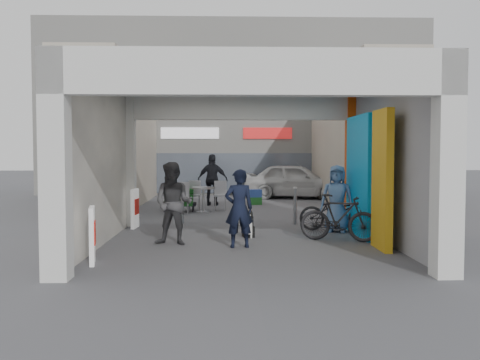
{
  "coord_description": "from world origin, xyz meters",
  "views": [
    {
      "loc": [
        -0.44,
        -12.14,
        1.95
      ],
      "look_at": [
        -0.06,
        1.0,
        1.26
      ],
      "focal_mm": 40.0,
      "sensor_mm": 36.0,
      "label": 1
    }
  ],
  "objects_px": {
    "bicycle_front": "(336,212)",
    "man_elderly": "(337,198)",
    "man_with_dog": "(239,208)",
    "man_back_turned": "(174,203)",
    "bicycle_rear": "(339,218)",
    "produce_stand": "(179,203)",
    "border_collie": "(248,226)",
    "white_van": "(296,181)",
    "man_crates": "(213,180)",
    "cafe_set": "(200,201)"
  },
  "relations": [
    {
      "from": "bicycle_front",
      "to": "white_van",
      "type": "xyz_separation_m",
      "value": [
        0.25,
        9.42,
        0.27
      ]
    },
    {
      "from": "bicycle_front",
      "to": "border_collie",
      "type": "bearing_deg",
      "value": 127.82
    },
    {
      "from": "border_collie",
      "to": "bicycle_rear",
      "type": "height_order",
      "value": "bicycle_rear"
    },
    {
      "from": "man_crates",
      "to": "cafe_set",
      "type": "bearing_deg",
      "value": 86.0
    },
    {
      "from": "cafe_set",
      "to": "man_elderly",
      "type": "bearing_deg",
      "value": -52.91
    },
    {
      "from": "man_crates",
      "to": "bicycle_front",
      "type": "bearing_deg",
      "value": 123.53
    },
    {
      "from": "produce_stand",
      "to": "bicycle_front",
      "type": "relative_size",
      "value": 0.62
    },
    {
      "from": "border_collie",
      "to": "man_elderly",
      "type": "relative_size",
      "value": 0.41
    },
    {
      "from": "man_crates",
      "to": "white_van",
      "type": "xyz_separation_m",
      "value": [
        3.44,
        2.93,
        -0.19
      ]
    },
    {
      "from": "border_collie",
      "to": "man_crates",
      "type": "distance_m",
      "value": 7.47
    },
    {
      "from": "produce_stand",
      "to": "white_van",
      "type": "relative_size",
      "value": 0.25
    },
    {
      "from": "man_elderly",
      "to": "border_collie",
      "type": "bearing_deg",
      "value": -144.68
    },
    {
      "from": "man_with_dog",
      "to": "bicycle_front",
      "type": "xyz_separation_m",
      "value": [
        2.45,
        2.16,
        -0.33
      ]
    },
    {
      "from": "bicycle_rear",
      "to": "man_with_dog",
      "type": "bearing_deg",
      "value": 127.31
    },
    {
      "from": "man_with_dog",
      "to": "man_crates",
      "type": "distance_m",
      "value": 8.68
    },
    {
      "from": "man_back_turned",
      "to": "bicycle_rear",
      "type": "relative_size",
      "value": 1.02
    },
    {
      "from": "man_back_turned",
      "to": "man_with_dog",
      "type": "bearing_deg",
      "value": -1.14
    },
    {
      "from": "produce_stand",
      "to": "border_collie",
      "type": "relative_size",
      "value": 1.66
    },
    {
      "from": "cafe_set",
      "to": "white_van",
      "type": "xyz_separation_m",
      "value": [
        3.81,
        4.81,
        0.4
      ]
    },
    {
      "from": "bicycle_front",
      "to": "white_van",
      "type": "distance_m",
      "value": 9.43
    },
    {
      "from": "bicycle_front",
      "to": "bicycle_rear",
      "type": "relative_size",
      "value": 1.05
    },
    {
      "from": "man_with_dog",
      "to": "man_crates",
      "type": "xyz_separation_m",
      "value": [
        -0.73,
        8.65,
        0.14
      ]
    },
    {
      "from": "man_crates",
      "to": "bicycle_rear",
      "type": "xyz_separation_m",
      "value": [
        2.94,
        -7.94,
        -0.42
      ]
    },
    {
      "from": "man_crates",
      "to": "white_van",
      "type": "relative_size",
      "value": 0.43
    },
    {
      "from": "produce_stand",
      "to": "man_with_dog",
      "type": "height_order",
      "value": "man_with_dog"
    },
    {
      "from": "cafe_set",
      "to": "man_with_dog",
      "type": "bearing_deg",
      "value": -80.69
    },
    {
      "from": "produce_stand",
      "to": "white_van",
      "type": "height_order",
      "value": "white_van"
    },
    {
      "from": "border_collie",
      "to": "produce_stand",
      "type": "bearing_deg",
      "value": 103.43
    },
    {
      "from": "bicycle_front",
      "to": "man_crates",
      "type": "bearing_deg",
      "value": 42.07
    },
    {
      "from": "bicycle_rear",
      "to": "bicycle_front",
      "type": "bearing_deg",
      "value": 10.09
    },
    {
      "from": "produce_stand",
      "to": "white_van",
      "type": "xyz_separation_m",
      "value": [
        4.5,
        4.87,
        0.45
      ]
    },
    {
      "from": "man_with_dog",
      "to": "man_back_turned",
      "type": "bearing_deg",
      "value": -21.99
    },
    {
      "from": "bicycle_rear",
      "to": "man_elderly",
      "type": "bearing_deg",
      "value": 9.64
    },
    {
      "from": "man_crates",
      "to": "produce_stand",
      "type": "bearing_deg",
      "value": 68.69
    },
    {
      "from": "man_with_dog",
      "to": "bicycle_rear",
      "type": "xyz_separation_m",
      "value": [
        2.21,
        0.71,
        -0.29
      ]
    },
    {
      "from": "border_collie",
      "to": "bicycle_front",
      "type": "distance_m",
      "value": 2.38
    },
    {
      "from": "white_van",
      "to": "bicycle_front",
      "type": "bearing_deg",
      "value": -168.36
    },
    {
      "from": "produce_stand",
      "to": "man_back_turned",
      "type": "relative_size",
      "value": 0.64
    },
    {
      "from": "cafe_set",
      "to": "white_van",
      "type": "distance_m",
      "value": 6.15
    },
    {
      "from": "produce_stand",
      "to": "border_collie",
      "type": "xyz_separation_m",
      "value": [
        2.05,
        -5.43,
        -0.02
      ]
    },
    {
      "from": "man_with_dog",
      "to": "bicycle_front",
      "type": "bearing_deg",
      "value": -145.85
    },
    {
      "from": "border_collie",
      "to": "white_van",
      "type": "height_order",
      "value": "white_van"
    },
    {
      "from": "man_back_turned",
      "to": "man_crates",
      "type": "distance_m",
      "value": 8.32
    },
    {
      "from": "cafe_set",
      "to": "man_with_dog",
      "type": "relative_size",
      "value": 1.01
    },
    {
      "from": "man_with_dog",
      "to": "man_back_turned",
      "type": "xyz_separation_m",
      "value": [
        -1.37,
        0.36,
        0.07
      ]
    },
    {
      "from": "man_elderly",
      "to": "bicycle_front",
      "type": "xyz_separation_m",
      "value": [
        0.0,
        0.09,
        -0.35
      ]
    },
    {
      "from": "border_collie",
      "to": "white_van",
      "type": "bearing_deg",
      "value": 69.41
    },
    {
      "from": "man_back_turned",
      "to": "bicycle_rear",
      "type": "xyz_separation_m",
      "value": [
        3.58,
        0.35,
        -0.36
      ]
    },
    {
      "from": "bicycle_front",
      "to": "man_elderly",
      "type": "bearing_deg",
      "value": -166.6
    },
    {
      "from": "border_collie",
      "to": "man_with_dog",
      "type": "relative_size",
      "value": 0.42
    }
  ]
}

